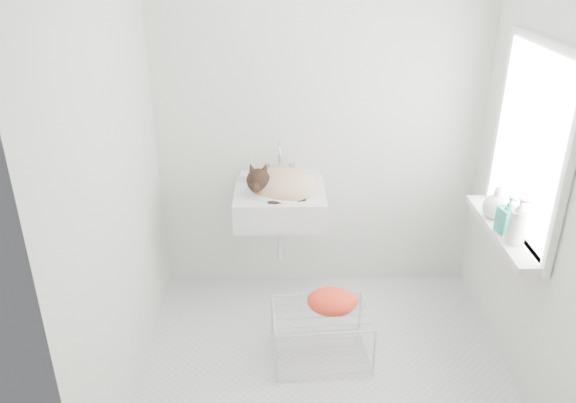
{
  "coord_description": "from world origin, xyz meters",
  "views": [
    {
      "loc": [
        -0.26,
        -2.63,
        2.36
      ],
      "look_at": [
        -0.21,
        0.5,
        0.88
      ],
      "focal_mm": 35.35,
      "sensor_mm": 36.0,
      "label": 1
    }
  ],
  "objects_px": {
    "sink": "(280,190)",
    "wire_rack": "(321,337)",
    "bottle_c": "(494,217)",
    "cat": "(282,185)",
    "bottle_b": "(505,232)",
    "bottle_a": "(514,243)"
  },
  "relations": [
    {
      "from": "cat",
      "to": "bottle_b",
      "type": "xyz_separation_m",
      "value": [
        1.25,
        -0.58,
        -0.04
      ]
    },
    {
      "from": "sink",
      "to": "bottle_b",
      "type": "bearing_deg",
      "value": -25.1
    },
    {
      "from": "cat",
      "to": "wire_rack",
      "type": "bearing_deg",
      "value": -67.05
    },
    {
      "from": "cat",
      "to": "bottle_c",
      "type": "bearing_deg",
      "value": -15.15
    },
    {
      "from": "wire_rack",
      "to": "bottle_a",
      "type": "relative_size",
      "value": 2.53
    },
    {
      "from": "sink",
      "to": "wire_rack",
      "type": "bearing_deg",
      "value": -68.74
    },
    {
      "from": "sink",
      "to": "cat",
      "type": "distance_m",
      "value": 0.05
    },
    {
      "from": "sink",
      "to": "cat",
      "type": "relative_size",
      "value": 1.29
    },
    {
      "from": "wire_rack",
      "to": "bottle_c",
      "type": "relative_size",
      "value": 2.92
    },
    {
      "from": "bottle_a",
      "to": "bottle_b",
      "type": "bearing_deg",
      "value": 90.0
    },
    {
      "from": "sink",
      "to": "wire_rack",
      "type": "distance_m",
      "value": 0.97
    },
    {
      "from": "sink",
      "to": "bottle_b",
      "type": "height_order",
      "value": "sink"
    },
    {
      "from": "bottle_c",
      "to": "bottle_b",
      "type": "bearing_deg",
      "value": -90.0
    },
    {
      "from": "wire_rack",
      "to": "bottle_b",
      "type": "distance_m",
      "value": 1.24
    },
    {
      "from": "sink",
      "to": "bottle_a",
      "type": "relative_size",
      "value": 2.64
    },
    {
      "from": "cat",
      "to": "bottle_b",
      "type": "relative_size",
      "value": 2.09
    },
    {
      "from": "sink",
      "to": "bottle_c",
      "type": "distance_m",
      "value": 1.33
    },
    {
      "from": "bottle_b",
      "to": "bottle_c",
      "type": "relative_size",
      "value": 1.13
    },
    {
      "from": "bottle_c",
      "to": "bottle_a",
      "type": "bearing_deg",
      "value": -90.0
    },
    {
      "from": "cat",
      "to": "bottle_a",
      "type": "height_order",
      "value": "cat"
    },
    {
      "from": "bottle_c",
      "to": "cat",
      "type": "bearing_deg",
      "value": 162.72
    },
    {
      "from": "sink",
      "to": "wire_rack",
      "type": "height_order",
      "value": "sink"
    }
  ]
}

